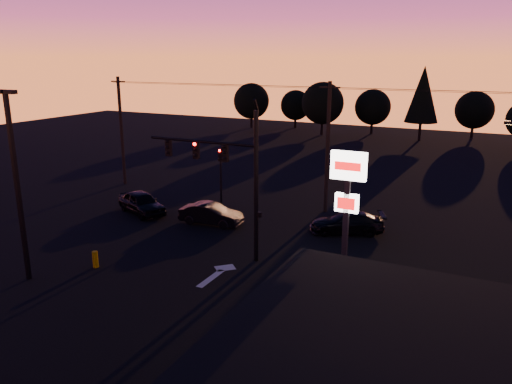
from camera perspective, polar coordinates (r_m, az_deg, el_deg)
ground at (r=24.51m, az=-7.41°, el=-10.43°), size 120.00×120.00×0.00m
lane_arrow at (r=25.54m, az=-4.38°, el=-9.23°), size 1.20×3.10×0.01m
traffic_signal_mast at (r=26.18m, az=-3.14°, el=2.80°), size 6.79×0.52×8.58m
secondary_signal at (r=35.35m, az=-4.07°, el=2.60°), size 0.30×0.31×4.35m
parking_lot_light at (r=25.70m, az=-25.76°, el=1.81°), size 1.25×0.30×9.14m
pylon_sign at (r=21.27m, az=10.37°, el=-0.42°), size 1.50×0.28×6.80m
utility_pole_0 at (r=43.45m, az=-15.12°, el=6.80°), size 1.40×0.26×9.00m
utility_pole_1 at (r=34.44m, az=8.18°, el=5.09°), size 1.40×0.26×9.00m
power_wires at (r=33.98m, az=8.44°, el=11.70°), size 36.00×1.22×0.07m
bollard at (r=27.29m, az=-17.89°, el=-7.33°), size 0.29×0.29×0.87m
tree_0 at (r=76.75m, az=-0.53°, el=10.35°), size 5.36×5.36×6.74m
tree_1 at (r=77.07m, az=4.54°, el=9.86°), size 4.54×4.54×5.71m
tree_2 at (r=70.25m, az=7.63°, el=10.03°), size 5.77×5.78×7.26m
tree_3 at (r=72.49m, az=13.20°, el=9.43°), size 4.95×4.95×6.22m
tree_4 at (r=68.08m, az=18.54°, el=10.54°), size 4.18×4.18×9.50m
tree_5 at (r=72.66m, az=23.69°, el=8.57°), size 4.95×4.95×6.22m
car_left at (r=35.53m, az=-12.94°, el=-1.19°), size 4.80×3.45×1.52m
car_mid at (r=32.51m, az=-5.16°, el=-2.53°), size 4.27×1.83×1.37m
car_right at (r=31.31m, az=10.35°, el=-3.47°), size 4.90×3.52×1.32m
suv_parked at (r=19.12m, az=7.32°, el=-15.92°), size 3.31×5.47×1.42m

